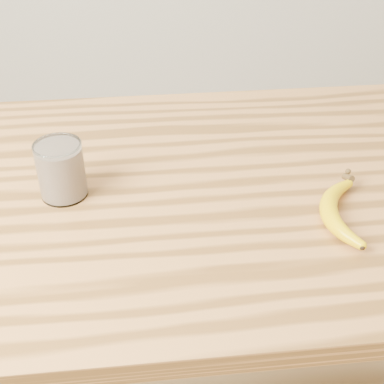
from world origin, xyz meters
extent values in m
cube|color=#AB6F38|center=(0.00, 0.00, 0.88)|extent=(1.20, 0.80, 0.04)
cylinder|color=brown|center=(-0.54, 0.34, 0.43)|extent=(0.06, 0.06, 0.86)
cylinder|color=brown|center=(0.54, 0.34, 0.43)|extent=(0.06, 0.06, 0.86)
cylinder|color=white|center=(-0.30, -0.01, 0.95)|extent=(0.09, 0.09, 0.11)
torus|color=white|center=(-0.30, -0.01, 1.01)|extent=(0.09, 0.09, 0.00)
cylinder|color=beige|center=(-0.30, -0.01, 0.95)|extent=(0.08, 0.08, 0.09)
camera|label=1|loc=(-0.15, -0.84, 1.48)|focal=50.00mm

